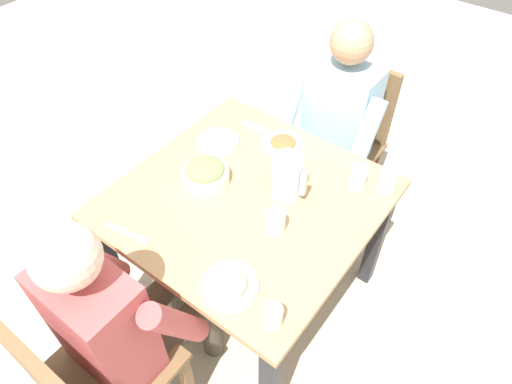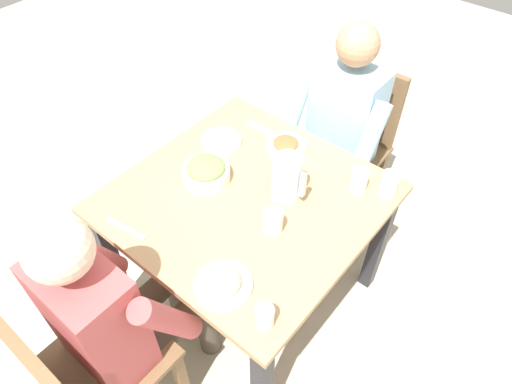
{
  "view_description": "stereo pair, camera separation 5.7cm",
  "coord_description": "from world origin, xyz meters",
  "px_view_note": "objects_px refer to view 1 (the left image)",
  "views": [
    {
      "loc": [
        0.77,
        -0.97,
        2.05
      ],
      "look_at": [
        0.01,
        0.05,
        0.7
      ],
      "focal_mm": 31.98,
      "sensor_mm": 36.0,
      "label": 1
    },
    {
      "loc": [
        0.82,
        -0.93,
        2.05
      ],
      "look_at": [
        0.01,
        0.05,
        0.7
      ],
      "focal_mm": 31.98,
      "sensor_mm": 36.0,
      "label": 2
    }
  ],
  "objects_px": {
    "water_glass_center": "(388,180)",
    "water_glass_far_right": "(275,221)",
    "chair_near": "(90,379)",
    "salad_bowl": "(205,173)",
    "plate_yoghurt": "(218,140)",
    "diner_far": "(329,133)",
    "diner_near": "(127,314)",
    "plate_rice_curry": "(283,144)",
    "water_pitcher": "(287,177)",
    "dining_table": "(248,214)",
    "plate_beans": "(229,284)",
    "water_glass_far_left": "(273,316)",
    "water_glass_near_left": "(358,177)",
    "chair_far": "(345,135)"
  },
  "relations": [
    {
      "from": "dining_table",
      "to": "plate_rice_curry",
      "type": "relative_size",
      "value": 5.3
    },
    {
      "from": "chair_near",
      "to": "plate_beans",
      "type": "bearing_deg",
      "value": 62.31
    },
    {
      "from": "dining_table",
      "to": "plate_rice_curry",
      "type": "height_order",
      "value": "plate_rice_curry"
    },
    {
      "from": "diner_far",
      "to": "plate_rice_curry",
      "type": "height_order",
      "value": "diner_far"
    },
    {
      "from": "plate_rice_curry",
      "to": "salad_bowl",
      "type": "bearing_deg",
      "value": -109.5
    },
    {
      "from": "water_glass_far_left",
      "to": "salad_bowl",
      "type": "bearing_deg",
      "value": 149.13
    },
    {
      "from": "plate_yoghurt",
      "to": "dining_table",
      "type": "bearing_deg",
      "value": -30.76
    },
    {
      "from": "diner_near",
      "to": "chair_far",
      "type": "bearing_deg",
      "value": 88.0
    },
    {
      "from": "water_pitcher",
      "to": "salad_bowl",
      "type": "distance_m",
      "value": 0.34
    },
    {
      "from": "dining_table",
      "to": "chair_near",
      "type": "xyz_separation_m",
      "value": [
        -0.03,
        -0.83,
        -0.11
      ]
    },
    {
      "from": "water_glass_center",
      "to": "salad_bowl",
      "type": "bearing_deg",
      "value": -146.87
    },
    {
      "from": "water_glass_far_right",
      "to": "water_glass_center",
      "type": "bearing_deg",
      "value": 61.7
    },
    {
      "from": "plate_beans",
      "to": "plate_rice_curry",
      "type": "bearing_deg",
      "value": 110.91
    },
    {
      "from": "diner_near",
      "to": "water_glass_center",
      "type": "height_order",
      "value": "diner_near"
    },
    {
      "from": "diner_near",
      "to": "plate_rice_curry",
      "type": "height_order",
      "value": "diner_near"
    },
    {
      "from": "water_glass_far_left",
      "to": "plate_rice_curry",
      "type": "bearing_deg",
      "value": 122.57
    },
    {
      "from": "plate_yoghurt",
      "to": "plate_rice_curry",
      "type": "bearing_deg",
      "value": 32.9
    },
    {
      "from": "diner_near",
      "to": "plate_beans",
      "type": "bearing_deg",
      "value": 46.7
    },
    {
      "from": "plate_rice_curry",
      "to": "plate_beans",
      "type": "xyz_separation_m",
      "value": [
        0.27,
        -0.71,
        0.01
      ]
    },
    {
      "from": "diner_far",
      "to": "water_pitcher",
      "type": "bearing_deg",
      "value": -79.21
    },
    {
      "from": "diner_far",
      "to": "plate_beans",
      "type": "bearing_deg",
      "value": -79.06
    },
    {
      "from": "plate_rice_curry",
      "to": "water_glass_far_right",
      "type": "height_order",
      "value": "water_glass_far_right"
    },
    {
      "from": "chair_near",
      "to": "water_glass_far_left",
      "type": "relative_size",
      "value": 10.1
    },
    {
      "from": "plate_beans",
      "to": "water_glass_center",
      "type": "xyz_separation_m",
      "value": [
        0.21,
        0.74,
        0.03
      ]
    },
    {
      "from": "diner_far",
      "to": "plate_beans",
      "type": "distance_m",
      "value": 1.01
    },
    {
      "from": "water_glass_far_left",
      "to": "diner_far",
      "type": "bearing_deg",
      "value": 110.85
    },
    {
      "from": "water_glass_far_right",
      "to": "diner_near",
      "type": "bearing_deg",
      "value": -111.56
    },
    {
      "from": "diner_near",
      "to": "plate_yoghurt",
      "type": "height_order",
      "value": "diner_near"
    },
    {
      "from": "water_glass_far_left",
      "to": "dining_table",
      "type": "bearing_deg",
      "value": 136.17
    },
    {
      "from": "dining_table",
      "to": "chair_near",
      "type": "height_order",
      "value": "chair_near"
    },
    {
      "from": "water_glass_center",
      "to": "diner_far",
      "type": "bearing_deg",
      "value": 148.11
    },
    {
      "from": "chair_near",
      "to": "salad_bowl",
      "type": "relative_size",
      "value": 4.5
    },
    {
      "from": "diner_near",
      "to": "diner_far",
      "type": "distance_m",
      "value": 1.25
    },
    {
      "from": "water_glass_center",
      "to": "water_glass_far_right",
      "type": "bearing_deg",
      "value": -118.3
    },
    {
      "from": "salad_bowl",
      "to": "water_glass_near_left",
      "type": "height_order",
      "value": "water_glass_near_left"
    },
    {
      "from": "salad_bowl",
      "to": "diner_far",
      "type": "bearing_deg",
      "value": 72.27
    },
    {
      "from": "salad_bowl",
      "to": "water_pitcher",
      "type": "bearing_deg",
      "value": 23.93
    },
    {
      "from": "chair_far",
      "to": "water_glass_far_right",
      "type": "distance_m",
      "value": 0.95
    },
    {
      "from": "salad_bowl",
      "to": "water_glass_far_left",
      "type": "distance_m",
      "value": 0.69
    },
    {
      "from": "plate_yoghurt",
      "to": "plate_beans",
      "type": "relative_size",
      "value": 0.92
    },
    {
      "from": "chair_near",
      "to": "water_glass_center",
      "type": "height_order",
      "value": "chair_near"
    },
    {
      "from": "diner_far",
      "to": "plate_yoghurt",
      "type": "bearing_deg",
      "value": -126.06
    },
    {
      "from": "salad_bowl",
      "to": "water_glass_far_right",
      "type": "height_order",
      "value": "salad_bowl"
    },
    {
      "from": "plate_yoghurt",
      "to": "plate_beans",
      "type": "height_order",
      "value": "plate_beans"
    },
    {
      "from": "chair_far",
      "to": "salad_bowl",
      "type": "bearing_deg",
      "value": -103.69
    },
    {
      "from": "diner_far",
      "to": "diner_near",
      "type": "bearing_deg",
      "value": -92.32
    },
    {
      "from": "water_glass_center",
      "to": "plate_yoghurt",
      "type": "bearing_deg",
      "value": -165.4
    },
    {
      "from": "dining_table",
      "to": "diner_near",
      "type": "height_order",
      "value": "diner_near"
    },
    {
      "from": "plate_beans",
      "to": "diner_far",
      "type": "bearing_deg",
      "value": 100.94
    },
    {
      "from": "salad_bowl",
      "to": "plate_beans",
      "type": "distance_m",
      "value": 0.52
    }
  ]
}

